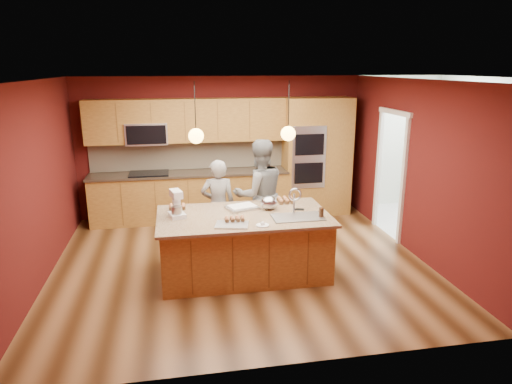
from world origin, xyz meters
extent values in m
plane|color=#412510|center=(0.00, 0.00, 0.00)|extent=(5.50, 5.50, 0.00)
plane|color=silver|center=(0.00, 0.00, 2.70)|extent=(5.50, 5.50, 0.00)
plane|color=#4D1110|center=(0.00, 2.50, 1.35)|extent=(5.50, 0.00, 5.50)
plane|color=#4D1110|center=(0.00, -2.50, 1.35)|extent=(5.50, 0.00, 5.50)
plane|color=#4D1110|center=(-2.75, 0.00, 1.35)|extent=(0.00, 5.00, 5.00)
plane|color=#4D1110|center=(2.75, 0.00, 1.35)|extent=(0.00, 5.00, 5.00)
cube|color=brown|center=(-0.65, 2.20, 0.45)|extent=(3.70, 0.60, 0.90)
cube|color=black|center=(-0.65, 2.19, 0.92)|extent=(3.74, 0.64, 0.04)
cube|color=beige|center=(-0.65, 2.48, 1.22)|extent=(3.70, 0.03, 0.56)
cube|color=brown|center=(-0.65, 2.32, 1.90)|extent=(3.70, 0.36, 0.80)
cube|color=black|center=(-1.40, 2.18, 0.94)|extent=(0.72, 0.52, 0.03)
cube|color=silver|center=(-1.40, 2.30, 1.68)|extent=(0.76, 0.40, 0.40)
cube|color=brown|center=(1.60, 2.20, 1.15)|extent=(0.80, 0.60, 2.30)
cube|color=silver|center=(1.60, 1.90, 1.20)|extent=(0.66, 0.04, 1.20)
cube|color=brown|center=(2.25, 2.20, 1.15)|extent=(0.50, 0.60, 2.30)
plane|color=silver|center=(3.65, 1.20, 0.00)|extent=(2.60, 2.60, 0.00)
plane|color=silver|center=(4.55, 1.20, 1.35)|extent=(0.00, 2.70, 2.70)
cube|color=white|center=(4.35, 1.20, 1.95)|extent=(0.35, 2.40, 0.75)
cylinder|color=black|center=(-0.62, -0.34, 2.35)|extent=(0.01, 0.01, 0.70)
sphere|color=#FFBC4B|center=(-0.62, -0.34, 2.00)|extent=(0.20, 0.20, 0.20)
cylinder|color=black|center=(0.61, -0.34, 2.35)|extent=(0.01, 0.01, 0.70)
sphere|color=#FFBC4B|center=(0.61, -0.34, 2.00)|extent=(0.20, 0.20, 0.20)
cube|color=brown|center=(0.00, -0.34, 0.42)|extent=(2.29, 1.24, 0.84)
cube|color=tan|center=(0.00, -0.34, 0.86)|extent=(2.39, 1.34, 0.04)
cube|color=silver|center=(0.71, -0.58, 0.80)|extent=(0.69, 0.40, 0.18)
imported|color=black|center=(-0.27, 0.58, 0.74)|extent=(0.56, 0.39, 1.49)
imported|color=slate|center=(0.40, 0.58, 0.89)|extent=(0.96, 0.80, 1.79)
cube|color=white|center=(-0.92, -0.27, 0.91)|extent=(0.26, 0.30, 0.06)
cube|color=white|center=(-0.92, -0.17, 1.07)|extent=(0.12, 0.10, 0.26)
cube|color=white|center=(-0.92, -0.25, 1.20)|extent=(0.19, 0.28, 0.10)
cylinder|color=#AEB2B6|center=(-0.92, -0.31, 0.98)|extent=(0.15, 0.15, 0.14)
cube|color=#BABCC0|center=(0.02, -0.05, 0.89)|extent=(0.52, 0.44, 0.03)
cube|color=white|center=(0.02, -0.05, 0.91)|extent=(0.44, 0.37, 0.02)
cube|color=silver|center=(-0.22, -0.75, 0.89)|extent=(0.48, 0.39, 0.02)
ellipsoid|color=#AEB2B6|center=(0.40, -0.15, 0.98)|extent=(0.24, 0.24, 0.21)
cylinder|color=white|center=(0.17, -0.83, 0.89)|extent=(0.17, 0.17, 0.01)
cylinder|color=#311C0E|center=(1.03, -0.63, 0.95)|extent=(0.07, 0.07, 0.13)
cube|color=black|center=(0.82, -0.25, 0.88)|extent=(0.15, 0.11, 0.01)
cube|color=white|center=(4.17, 0.86, 0.47)|extent=(0.72, 0.74, 0.94)
cube|color=white|center=(4.18, 1.59, 0.45)|extent=(0.71, 0.72, 0.89)
camera|label=1|loc=(-0.91, -6.31, 2.89)|focal=32.00mm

